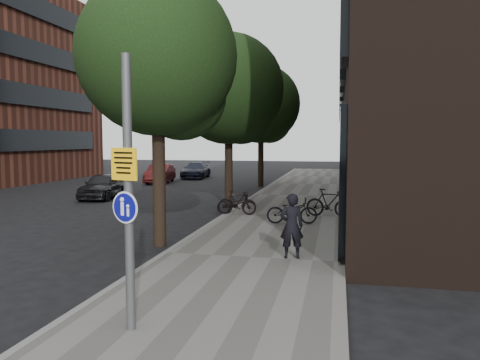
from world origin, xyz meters
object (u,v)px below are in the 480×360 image
(parked_bike_facade_near, at_px, (292,211))
(parked_car_near, at_px, (103,186))
(pedestrian, at_px, (292,226))
(signpost, at_px, (128,193))

(parked_bike_facade_near, distance_m, parked_car_near, 11.95)
(pedestrian, relative_size, parked_car_near, 0.41)
(signpost, xyz_separation_m, pedestrian, (1.96, 4.82, -1.29))
(signpost, height_order, parked_car_near, signpost)
(pedestrian, xyz_separation_m, parked_car_near, (-10.76, 10.78, -0.25))
(parked_bike_facade_near, bearing_deg, signpost, 162.29)
(parked_car_near, bearing_deg, signpost, -67.11)
(parked_bike_facade_near, height_order, parked_car_near, parked_car_near)
(pedestrian, height_order, parked_bike_facade_near, pedestrian)
(pedestrian, distance_m, parked_car_near, 15.24)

